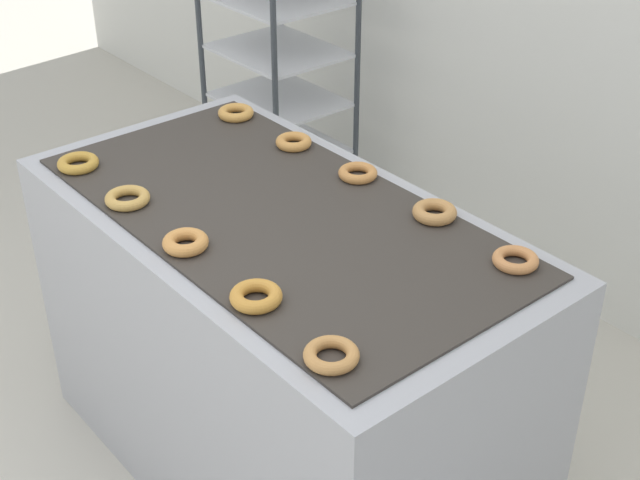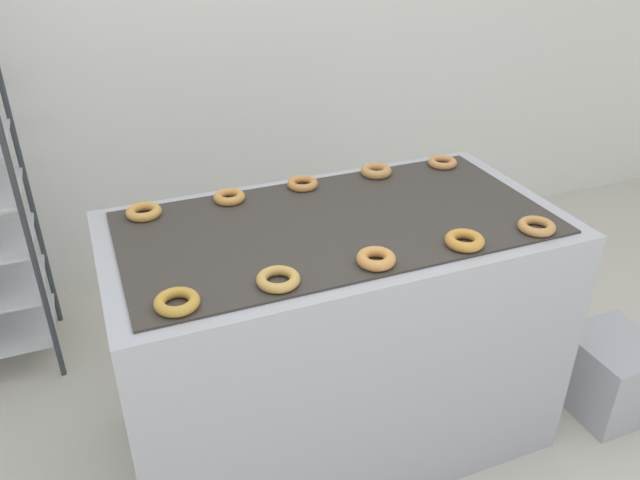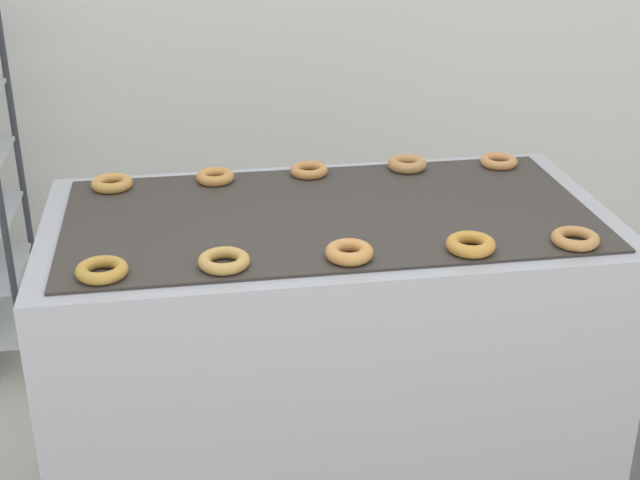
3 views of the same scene
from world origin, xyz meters
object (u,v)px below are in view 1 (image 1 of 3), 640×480
at_px(donut_far_leftmost, 236,113).
at_px(donut_far_center, 358,173).
at_px(baking_rack_cart, 278,51).
at_px(donut_near_center, 186,243).
at_px(fryer_machine, 281,350).
at_px(donut_near_left, 127,198).
at_px(donut_near_rightmost, 331,355).
at_px(donut_far_right, 435,212).
at_px(donut_near_right, 256,296).
at_px(donut_near_leftmost, 78,163).
at_px(donut_far_rightmost, 515,260).
at_px(donut_far_left, 294,142).

height_order(donut_far_leftmost, donut_far_center, donut_far_leftmost).
distance_m(baking_rack_cart, donut_near_center, 1.78).
distance_m(fryer_machine, donut_far_leftmost, 0.81).
distance_m(donut_near_left, donut_far_center, 0.65).
height_order(donut_near_rightmost, donut_far_leftmost, donut_far_leftmost).
distance_m(donut_near_rightmost, donut_far_center, 0.83).
distance_m(fryer_machine, donut_near_rightmost, 0.80).
bearing_deg(baking_rack_cart, donut_near_left, -52.45).
distance_m(donut_near_left, donut_far_right, 0.83).
xyz_separation_m(donut_far_leftmost, donut_far_center, (0.57, 0.02, -0.00)).
relative_size(baking_rack_cart, donut_near_right, 13.38).
bearing_deg(donut_near_right, donut_far_right, 90.83).
bearing_deg(donut_near_leftmost, fryer_machine, 26.34).
relative_size(donut_near_leftmost, donut_near_rightmost, 1.02).
bearing_deg(donut_far_center, baking_rack_cart, 151.78).
xyz_separation_m(fryer_machine, donut_far_leftmost, (-0.58, 0.28, 0.49)).
bearing_deg(fryer_machine, donut_far_right, 45.89).
height_order(donut_near_rightmost, donut_far_center, same).
distance_m(donut_near_leftmost, donut_near_rightmost, 1.14).
bearing_deg(donut_far_rightmost, donut_far_right, 176.93).
bearing_deg(donut_near_rightmost, donut_far_center, 134.25).
distance_m(fryer_machine, donut_near_center, 0.56).
relative_size(baking_rack_cart, donut_far_right, 13.73).
bearing_deg(donut_far_right, fryer_machine, -134.11).
xyz_separation_m(fryer_machine, donut_far_center, (-0.01, 0.30, 0.48)).
bearing_deg(donut_far_center, fryer_machine, -88.20).
bearing_deg(donut_near_left, donut_far_right, 44.62).
relative_size(donut_near_rightmost, donut_far_left, 1.07).
bearing_deg(baking_rack_cart, donut_far_leftmost, -45.58).
xyz_separation_m(donut_near_leftmost, donut_far_leftmost, (-0.00, 0.56, 0.00)).
relative_size(donut_far_leftmost, donut_far_center, 1.04).
relative_size(fryer_machine, donut_near_center, 13.11).
bearing_deg(donut_near_left, donut_far_leftmost, 116.93).
height_order(donut_near_leftmost, donut_far_leftmost, same).
bearing_deg(donut_far_right, donut_near_center, -116.28).
relative_size(donut_near_rightmost, donut_far_leftmost, 1.01).
distance_m(donut_far_left, donut_far_rightmost, 0.86).
bearing_deg(donut_near_center, donut_near_left, 179.13).
height_order(donut_near_left, donut_far_rightmost, donut_near_left).
distance_m(donut_far_right, donut_far_rightmost, 0.28).
bearing_deg(donut_far_rightmost, donut_near_right, -115.67).
relative_size(donut_near_left, donut_far_left, 1.11).
distance_m(donut_near_left, donut_near_center, 0.30).
bearing_deg(donut_near_center, baking_rack_cart, 135.14).
bearing_deg(donut_near_right, donut_far_rightmost, 64.33).
distance_m(donut_far_left, donut_far_center, 0.28).
relative_size(donut_near_leftmost, donut_far_leftmost, 1.03).
distance_m(donut_near_leftmost, donut_far_right, 1.05).
bearing_deg(donut_far_leftmost, donut_near_leftmost, -89.50).
xyz_separation_m(donut_near_left, donut_far_leftmost, (-0.28, 0.56, 0.00)).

